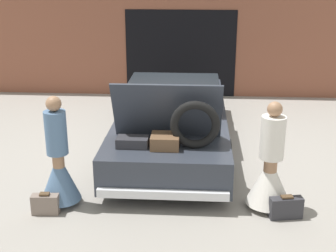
% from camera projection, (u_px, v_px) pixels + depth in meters
% --- Properties ---
extents(ground_plane, '(40.00, 40.00, 0.00)m').
position_uv_depth(ground_plane, '(173.00, 147.00, 8.89)').
color(ground_plane, gray).
extents(garage_wall_back, '(12.00, 0.14, 2.80)m').
position_uv_depth(garage_wall_back, '(181.00, 42.00, 11.89)').
color(garage_wall_back, brown).
rests_on(garage_wall_back, ground_plane).
extents(car, '(1.98, 4.95, 1.67)m').
position_uv_depth(car, '(173.00, 119.00, 8.71)').
color(car, '#2D333D').
rests_on(car, ground_plane).
extents(person_left, '(0.58, 0.58, 1.62)m').
position_uv_depth(person_left, '(59.00, 167.00, 6.61)').
color(person_left, '#997051').
rests_on(person_left, ground_plane).
extents(person_right, '(0.64, 0.64, 1.57)m').
position_uv_depth(person_right, '(270.00, 172.00, 6.52)').
color(person_right, '#997051').
rests_on(person_right, ground_plane).
extents(suitcase_beside_left_person, '(0.38, 0.17, 0.32)m').
position_uv_depth(suitcase_beside_left_person, '(45.00, 204.00, 6.49)').
color(suitcase_beside_left_person, '#75665B').
rests_on(suitcase_beside_left_person, ground_plane).
extents(suitcase_beside_right_person, '(0.47, 0.23, 0.33)m').
position_uv_depth(suitcase_beside_right_person, '(286.00, 208.00, 6.38)').
color(suitcase_beside_right_person, '#2D2D33').
rests_on(suitcase_beside_right_person, ground_plane).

